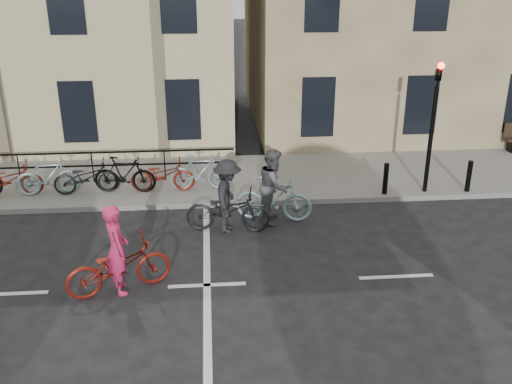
{
  "coord_description": "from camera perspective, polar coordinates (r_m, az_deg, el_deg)",
  "views": [
    {
      "loc": [
        0.15,
        -10.23,
        6.18
      ],
      "look_at": [
        1.21,
        2.33,
        1.1
      ],
      "focal_mm": 40.0,
      "sensor_mm": 36.0,
      "label": 1
    }
  ],
  "objects": [
    {
      "name": "traffic_light",
      "position": [
        16.21,
        17.38,
        7.67
      ],
      "size": [
        0.18,
        0.3,
        3.9
      ],
      "color": "black",
      "rests_on": "sidewalk"
    },
    {
      "name": "cyclist_grey",
      "position": [
        14.44,
        1.77,
        -0.03
      ],
      "size": [
        2.06,
        1.08,
        1.91
      ],
      "rotation": [
        0.0,
        0.0,
        1.33
      ],
      "color": "#84AAAD",
      "rests_on": "ground"
    },
    {
      "name": "sidewalk",
      "position": [
        17.82,
        -18.0,
        0.81
      ],
      "size": [
        46.0,
        4.0,
        0.15
      ],
      "primitive_type": "cube",
      "color": "slate",
      "rests_on": "ground"
    },
    {
      "name": "cyclist_dark",
      "position": [
        13.9,
        -2.85,
        -1.17
      ],
      "size": [
        2.16,
        1.28,
        1.84
      ],
      "rotation": [
        0.0,
        0.0,
        1.42
      ],
      "color": "black",
      "rests_on": "ground"
    },
    {
      "name": "bollard_east",
      "position": [
        16.25,
        12.83,
        1.31
      ],
      "size": [
        0.14,
        0.14,
        0.9
      ],
      "primitive_type": "cylinder",
      "color": "black",
      "rests_on": "sidewalk"
    },
    {
      "name": "cyclist_pink",
      "position": [
        11.73,
        -13.62,
        -6.83
      ],
      "size": [
        2.24,
        1.43,
        1.88
      ],
      "rotation": [
        0.0,
        0.0,
        1.93
      ],
      "color": "maroon",
      "rests_on": "ground"
    },
    {
      "name": "ground",
      "position": [
        11.95,
        -4.93,
        -9.27
      ],
      "size": [
        120.0,
        120.0,
        0.0
      ],
      "primitive_type": "plane",
      "color": "black",
      "rests_on": "ground"
    },
    {
      "name": "parked_bikes",
      "position": [
        16.72,
        -18.46,
        1.47
      ],
      "size": [
        9.35,
        1.23,
        1.05
      ],
      "color": "black",
      "rests_on": "sidewalk"
    },
    {
      "name": "bollard_west",
      "position": [
        17.13,
        20.52,
        1.5
      ],
      "size": [
        0.14,
        0.14,
        0.9
      ],
      "primitive_type": "cylinder",
      "color": "black",
      "rests_on": "sidewalk"
    }
  ]
}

